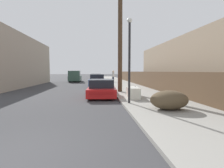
% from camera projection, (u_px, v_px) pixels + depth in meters
% --- Properties ---
extents(sidewalk_curb, '(4.20, 63.00, 0.12)m').
position_uv_depth(sidewalk_curb, '(118.00, 83.00, 27.05)').
color(sidewalk_curb, gray).
rests_on(sidewalk_curb, ground).
extents(discarded_fridge, '(0.88, 1.72, 0.69)m').
position_uv_depth(discarded_fridge, '(133.00, 92.00, 11.12)').
color(discarded_fridge, silver).
rests_on(discarded_fridge, sidewalk_curb).
extents(parked_sports_car_red, '(2.08, 4.78, 1.24)m').
position_uv_depth(parked_sports_car_red, '(102.00, 88.00, 12.58)').
color(parked_sports_car_red, red).
rests_on(parked_sports_car_red, ground).
extents(car_parked_mid, '(2.03, 4.78, 1.44)m').
position_uv_depth(car_parked_mid, '(98.00, 81.00, 21.03)').
color(car_parked_mid, '#2D478C').
rests_on(car_parked_mid, ground).
extents(car_parked_far, '(1.96, 4.15, 1.39)m').
position_uv_depth(car_parked_far, '(96.00, 78.00, 29.26)').
color(car_parked_far, silver).
rests_on(car_parked_far, ground).
extents(pickup_truck, '(2.08, 5.59, 1.88)m').
position_uv_depth(pickup_truck, '(75.00, 76.00, 30.00)').
color(pickup_truck, '#385647').
rests_on(pickup_truck, ground).
extents(utility_pole, '(1.80, 0.36, 9.07)m').
position_uv_depth(utility_pole, '(120.00, 35.00, 14.22)').
color(utility_pole, '#4C3826').
rests_on(utility_pole, sidewalk_curb).
extents(street_lamp, '(0.26, 0.26, 4.44)m').
position_uv_depth(street_lamp, '(129.00, 54.00, 9.11)').
color(street_lamp, '#232326').
rests_on(street_lamp, sidewalk_curb).
extents(brush_pile, '(1.68, 1.31, 0.84)m').
position_uv_depth(brush_pile, '(169.00, 100.00, 7.70)').
color(brush_pile, brown).
rests_on(brush_pile, sidewalk_curb).
extents(wooden_fence, '(0.08, 38.12, 1.64)m').
position_uv_depth(wooden_fence, '(136.00, 78.00, 23.44)').
color(wooden_fence, brown).
rests_on(wooden_fence, sidewalk_curb).
extents(building_left_block, '(7.00, 16.64, 5.85)m').
position_uv_depth(building_left_block, '(1.00, 62.00, 20.70)').
color(building_left_block, tan).
rests_on(building_left_block, ground).
extents(building_right_house, '(6.00, 17.95, 4.44)m').
position_uv_depth(building_right_house, '(209.00, 66.00, 14.25)').
color(building_right_house, gray).
rests_on(building_right_house, ground).
extents(pedestrian, '(0.34, 0.34, 1.79)m').
position_uv_depth(pedestrian, '(113.00, 76.00, 26.40)').
color(pedestrian, '#282D42').
rests_on(pedestrian, sidewalk_curb).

